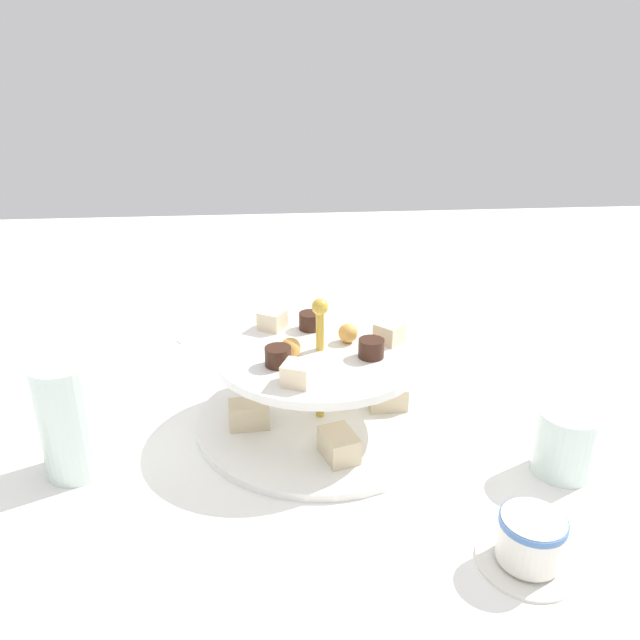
{
  "coord_description": "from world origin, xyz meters",
  "views": [
    {
      "loc": [
        -0.64,
        0.06,
        0.41
      ],
      "look_at": [
        0.0,
        0.0,
        0.14
      ],
      "focal_mm": 33.43,
      "sensor_mm": 36.0,
      "label": 1
    }
  ],
  "objects_px": {
    "butter_knife_left": "(224,329)",
    "teacup_with_saucer": "(530,542)",
    "water_glass_tall_right": "(71,418)",
    "tiered_serving_stand": "(320,390)",
    "water_glass_short_left": "(565,443)"
  },
  "relations": [
    {
      "from": "teacup_with_saucer",
      "to": "butter_knife_left",
      "type": "distance_m",
      "value": 0.63
    },
    {
      "from": "water_glass_short_left",
      "to": "butter_knife_left",
      "type": "bearing_deg",
      "value": 42.26
    },
    {
      "from": "water_glass_tall_right",
      "to": "butter_knife_left",
      "type": "xyz_separation_m",
      "value": [
        0.37,
        -0.14,
        -0.06
      ]
    },
    {
      "from": "water_glass_tall_right",
      "to": "teacup_with_saucer",
      "type": "relative_size",
      "value": 1.46
    },
    {
      "from": "water_glass_tall_right",
      "to": "butter_knife_left",
      "type": "distance_m",
      "value": 0.4
    },
    {
      "from": "tiered_serving_stand",
      "to": "teacup_with_saucer",
      "type": "relative_size",
      "value": 3.4
    },
    {
      "from": "butter_knife_left",
      "to": "teacup_with_saucer",
      "type": "bearing_deg",
      "value": 86.19
    },
    {
      "from": "water_glass_tall_right",
      "to": "teacup_with_saucer",
      "type": "distance_m",
      "value": 0.48
    },
    {
      "from": "tiered_serving_stand",
      "to": "teacup_with_saucer",
      "type": "height_order",
      "value": "tiered_serving_stand"
    },
    {
      "from": "tiered_serving_stand",
      "to": "teacup_with_saucer",
      "type": "bearing_deg",
      "value": -147.11
    },
    {
      "from": "water_glass_tall_right",
      "to": "butter_knife_left",
      "type": "bearing_deg",
      "value": -20.51
    },
    {
      "from": "water_glass_tall_right",
      "to": "water_glass_short_left",
      "type": "xyz_separation_m",
      "value": [
        -0.06,
        -0.53,
        -0.03
      ]
    },
    {
      "from": "tiered_serving_stand",
      "to": "teacup_with_saucer",
      "type": "xyz_separation_m",
      "value": [
        -0.25,
        -0.16,
        -0.02
      ]
    },
    {
      "from": "tiered_serving_stand",
      "to": "butter_knife_left",
      "type": "bearing_deg",
      "value": 23.96
    },
    {
      "from": "tiered_serving_stand",
      "to": "water_glass_tall_right",
      "type": "xyz_separation_m",
      "value": [
        -0.07,
        0.28,
        0.02
      ]
    }
  ]
}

